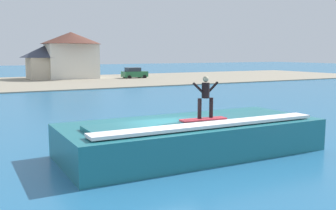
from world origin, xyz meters
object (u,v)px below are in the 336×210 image
(wave_crest, at_px, (192,136))
(surfer, at_px, (206,95))
(house_gabled_white, at_px, (71,51))
(house_small_cottage, at_px, (44,60))
(surfboard, at_px, (203,119))
(car_far_shore, at_px, (134,73))

(wave_crest, relative_size, surfer, 6.37)
(house_gabled_white, bearing_deg, house_small_cottage, 165.65)
(house_gabled_white, xyz_separation_m, house_small_cottage, (-4.09, 1.05, -1.40))
(surfboard, xyz_separation_m, surfer, (0.13, 0.06, 0.99))
(wave_crest, distance_m, house_gabled_white, 50.34)
(wave_crest, relative_size, surfboard, 5.44)
(car_far_shore, bearing_deg, surfboard, -109.81)
(surfer, bearing_deg, surfboard, -155.02)
(house_small_cottage, bearing_deg, house_gabled_white, -14.35)
(surfboard, xyz_separation_m, car_far_shore, (16.71, 46.39, -0.61))
(car_far_shore, bearing_deg, house_gabled_white, 156.88)
(surfboard, height_order, car_far_shore, car_far_shore)
(surfboard, bearing_deg, house_gabled_white, 81.60)
(surfboard, relative_size, house_small_cottage, 0.26)
(wave_crest, xyz_separation_m, surfer, (0.22, -0.65, 1.83))
(wave_crest, bearing_deg, surfer, -71.01)
(car_far_shore, distance_m, house_gabled_white, 10.68)
(car_far_shore, xyz_separation_m, house_gabled_white, (-9.27, 3.96, 3.53))
(car_far_shore, bearing_deg, wave_crest, -110.20)
(surfer, distance_m, car_far_shore, 49.23)
(surfboard, height_order, house_small_cottage, house_small_cottage)
(house_small_cottage, bearing_deg, wave_crest, -93.88)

